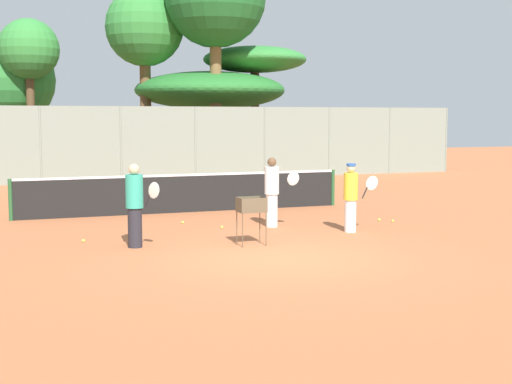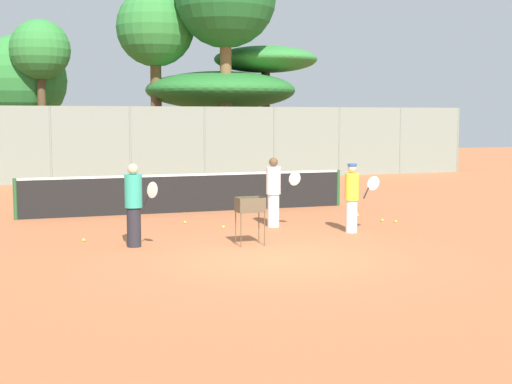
{
  "view_description": "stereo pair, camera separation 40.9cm",
  "coord_description": "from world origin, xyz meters",
  "px_view_note": "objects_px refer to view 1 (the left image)",
  "views": [
    {
      "loc": [
        -4.99,
        -12.12,
        2.63
      ],
      "look_at": [
        0.42,
        2.4,
        1.0
      ],
      "focal_mm": 50.0,
      "sensor_mm": 36.0,
      "label": 1
    },
    {
      "loc": [
        -4.61,
        -12.25,
        2.63
      ],
      "look_at": [
        0.42,
        2.4,
        1.0
      ],
      "focal_mm": 50.0,
      "sensor_mm": 36.0,
      "label": 2
    }
  ],
  "objects_px": {
    "player_white_outfit": "(351,196)",
    "tennis_net": "(185,192)",
    "ball_cart": "(250,208)",
    "player_yellow_shirt": "(272,191)",
    "player_red_cap": "(135,205)"
  },
  "relations": [
    {
      "from": "player_white_outfit",
      "to": "tennis_net",
      "type": "bearing_deg",
      "value": 128.52
    },
    {
      "from": "tennis_net",
      "to": "player_yellow_shirt",
      "type": "xyz_separation_m",
      "value": [
        1.31,
        -3.25,
        0.3
      ]
    },
    {
      "from": "player_yellow_shirt",
      "to": "player_white_outfit",
      "type": "bearing_deg",
      "value": -4.91
    },
    {
      "from": "player_yellow_shirt",
      "to": "ball_cart",
      "type": "relative_size",
      "value": 1.68
    },
    {
      "from": "player_red_cap",
      "to": "player_yellow_shirt",
      "type": "height_order",
      "value": "player_red_cap"
    },
    {
      "from": "player_red_cap",
      "to": "player_yellow_shirt",
      "type": "distance_m",
      "value": 3.94
    },
    {
      "from": "tennis_net",
      "to": "player_red_cap",
      "type": "relative_size",
      "value": 5.43
    },
    {
      "from": "tennis_net",
      "to": "ball_cart",
      "type": "height_order",
      "value": "tennis_net"
    },
    {
      "from": "player_white_outfit",
      "to": "player_red_cap",
      "type": "relative_size",
      "value": 0.93
    },
    {
      "from": "player_white_outfit",
      "to": "player_yellow_shirt",
      "type": "height_order",
      "value": "player_yellow_shirt"
    },
    {
      "from": "player_white_outfit",
      "to": "ball_cart",
      "type": "relative_size",
      "value": 1.58
    },
    {
      "from": "player_white_outfit",
      "to": "ball_cart",
      "type": "distance_m",
      "value": 2.86
    },
    {
      "from": "tennis_net",
      "to": "player_white_outfit",
      "type": "distance_m",
      "value": 5.36
    },
    {
      "from": "player_white_outfit",
      "to": "player_yellow_shirt",
      "type": "xyz_separation_m",
      "value": [
        -1.41,
        1.36,
        0.04
      ]
    },
    {
      "from": "player_red_cap",
      "to": "player_yellow_shirt",
      "type": "xyz_separation_m",
      "value": [
        3.61,
        1.57,
        -0.01
      ]
    }
  ]
}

